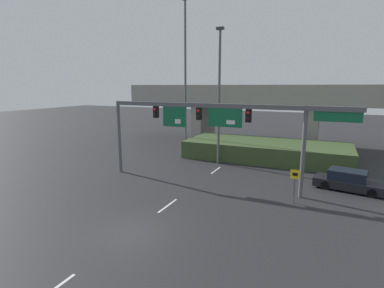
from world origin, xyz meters
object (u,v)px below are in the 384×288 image
highway_light_pole_near (219,94)px  parked_sedan_near_right (349,181)px  signal_gantry (213,118)px  highway_light_pole_far (185,75)px  speed_limit_sign (295,181)px

highway_light_pole_near → parked_sedan_near_right: highway_light_pole_near is taller
highway_light_pole_near → signal_gantry: bearing=-74.2°
parked_sedan_near_right → highway_light_pole_near: bearing=173.3°
signal_gantry → highway_light_pole_far: size_ratio=1.12×
signal_gantry → parked_sedan_near_right: (9.51, 3.02, -4.47)m
highway_light_pole_far → highway_light_pole_near: bearing=-32.2°
signal_gantry → speed_limit_sign: bearing=-12.1°
speed_limit_sign → highway_light_pole_far: size_ratio=0.14×
signal_gantry → speed_limit_sign: size_ratio=8.07×
highway_light_pole_near → parked_sedan_near_right: (11.33, -3.40, -6.09)m
speed_limit_sign → highway_light_pole_near: size_ratio=0.18×
parked_sedan_near_right → signal_gantry: bearing=-152.4°
speed_limit_sign → highway_light_pole_far: highway_light_pole_far is taller
speed_limit_sign → highway_light_pole_far: 18.46m
speed_limit_sign → parked_sedan_near_right: bearing=51.9°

